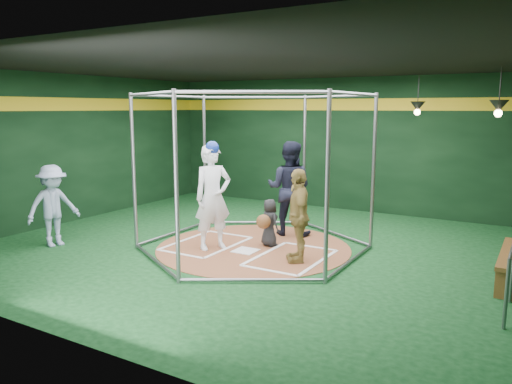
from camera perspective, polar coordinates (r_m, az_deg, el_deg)
The scene contains 14 objects.
room_shell at distance 9.54m, azimuth -0.28°, elevation 3.80°, with size 10.10×9.10×3.53m.
clay_disc at distance 9.86m, azimuth -0.30°, elevation -6.36°, with size 3.80×3.80×0.01m, color brown.
home_plate at distance 9.61m, azimuth -1.22°, elevation -6.72°, with size 0.43×0.43×0.01m, color white.
batter_box_left at distance 10.16m, azimuth -5.66°, elevation -5.86°, with size 1.17×1.77×0.01m.
batter_box_right at distance 9.21m, azimuth 4.03°, elevation -7.48°, with size 1.17×1.77×0.01m.
batting_cage at distance 9.56m, azimuth -0.30°, elevation 2.28°, with size 4.05×4.67×3.00m.
pendant_lamp_near at distance 12.04m, azimuth 17.98°, elevation 9.25°, with size 0.34×0.34×0.90m.
pendant_lamp_far at distance 10.18m, azimuth 25.99°, elevation 8.77°, with size 0.34×0.34×0.90m.
batter_figure at distance 9.60m, azimuth -4.95°, elevation -0.48°, with size 0.79×0.88×2.09m.
visitor_leopard at distance 8.84m, azimuth 4.86°, elevation -2.67°, with size 0.97×0.41×1.66m, color tan.
catcher_figure at distance 9.83m, azimuth 1.47°, elevation -3.49°, with size 0.54×0.62×0.94m.
umpire at distance 10.68m, azimuth 3.82°, elevation 0.43°, with size 0.98×0.76×2.01m, color black.
bystander_blue at distance 10.62m, azimuth -22.19°, elevation -1.47°, with size 1.05×0.60×1.62m, color #96A7C6.
steel_railing at distance 7.41m, azimuth 27.08°, elevation -8.01°, with size 0.05×1.06×0.92m.
Camera 1 is at (4.84, -8.15, 2.72)m, focal length 35.00 mm.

